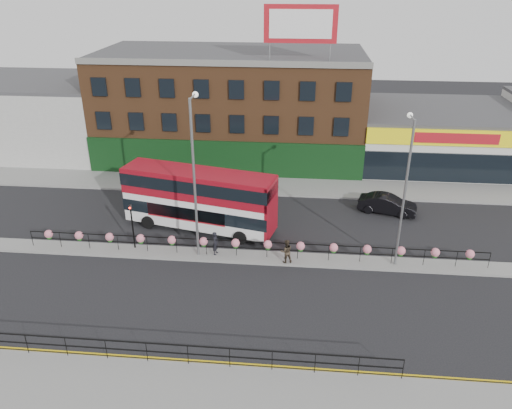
# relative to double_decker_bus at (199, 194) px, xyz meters

# --- Properties ---
(ground) EXTENTS (120.00, 120.00, 0.00)m
(ground) POSITION_rel_double_decker_bus_xyz_m (4.14, -3.82, -2.74)
(ground) COLOR black
(ground) RESTS_ON ground
(south_pavement) EXTENTS (60.00, 4.00, 0.15)m
(south_pavement) POSITION_rel_double_decker_bus_xyz_m (4.14, -15.82, -2.67)
(south_pavement) COLOR gray
(south_pavement) RESTS_ON ground
(north_pavement) EXTENTS (60.00, 4.00, 0.15)m
(north_pavement) POSITION_rel_double_decker_bus_xyz_m (4.14, 8.18, -2.67)
(north_pavement) COLOR gray
(north_pavement) RESTS_ON ground
(median) EXTENTS (60.00, 1.60, 0.15)m
(median) POSITION_rel_double_decker_bus_xyz_m (4.14, -3.82, -2.67)
(median) COLOR gray
(median) RESTS_ON ground
(yellow_line_inner) EXTENTS (60.00, 0.10, 0.01)m
(yellow_line_inner) POSITION_rel_double_decker_bus_xyz_m (4.14, -13.52, -2.74)
(yellow_line_inner) COLOR gold
(yellow_line_inner) RESTS_ON ground
(yellow_line_outer) EXTENTS (60.00, 0.10, 0.01)m
(yellow_line_outer) POSITION_rel_double_decker_bus_xyz_m (4.14, -13.70, -2.74)
(yellow_line_outer) COLOR gold
(yellow_line_outer) RESTS_ON ground
(brick_building) EXTENTS (25.00, 12.21, 10.30)m
(brick_building) POSITION_rel_double_decker_bus_xyz_m (0.14, 16.14, 2.38)
(brick_building) COLOR brown
(brick_building) RESTS_ON ground
(supermarket) EXTENTS (15.00, 12.25, 5.30)m
(supermarket) POSITION_rel_double_decker_bus_xyz_m (20.14, 16.08, -0.09)
(supermarket) COLOR silver
(supermarket) RESTS_ON ground
(warehouse_west) EXTENTS (15.50, 12.00, 7.30)m
(warehouse_west) POSITION_rel_double_decker_bus_xyz_m (-20.11, 16.18, 0.91)
(warehouse_west) COLOR #AAAAA5
(warehouse_west) RESTS_ON ground
(billboard) EXTENTS (6.00, 0.29, 4.40)m
(billboard) POSITION_rel_double_decker_bus_xyz_m (6.64, 11.17, 10.44)
(billboard) COLOR #A4131C
(billboard) RESTS_ON brick_building
(median_railing) EXTENTS (30.04, 0.56, 1.23)m
(median_railing) POSITION_rel_double_decker_bus_xyz_m (4.14, -3.82, -1.70)
(median_railing) COLOR black
(median_railing) RESTS_ON median
(south_railing) EXTENTS (20.04, 0.05, 1.12)m
(south_railing) POSITION_rel_double_decker_bus_xyz_m (2.14, -13.92, -1.78)
(south_railing) COLOR black
(south_railing) RESTS_ON south_pavement
(double_decker_bus) EXTENTS (11.34, 5.07, 4.47)m
(double_decker_bus) POSITION_rel_double_decker_bus_xyz_m (0.00, 0.00, 0.00)
(double_decker_bus) COLOR white
(double_decker_bus) RESTS_ON ground
(car) EXTENTS (3.77, 5.19, 1.45)m
(car) POSITION_rel_double_decker_bus_xyz_m (13.93, 3.91, -2.02)
(car) COLOR black
(car) RESTS_ON ground
(pedestrian_a) EXTENTS (0.74, 0.63, 1.61)m
(pedestrian_a) POSITION_rel_double_decker_bus_xyz_m (1.74, -3.71, -1.79)
(pedestrian_a) COLOR black
(pedestrian_a) RESTS_ON median
(pedestrian_b) EXTENTS (1.11, 1.03, 1.60)m
(pedestrian_b) POSITION_rel_double_decker_bus_xyz_m (6.41, -4.32, -1.79)
(pedestrian_b) COLOR #382D21
(pedestrian_b) RESTS_ON median
(lamp_column_west) EXTENTS (0.37, 1.83, 10.44)m
(lamp_column_west) POSITION_rel_double_decker_bus_xyz_m (0.61, -3.66, 3.59)
(lamp_column_west) COLOR gray
(lamp_column_west) RESTS_ON median
(lamp_column_east) EXTENTS (0.34, 1.67, 9.51)m
(lamp_column_east) POSITION_rel_double_decker_bus_xyz_m (13.37, -3.63, 3.04)
(lamp_column_east) COLOR gray
(lamp_column_east) RESTS_ON median
(traffic_light_median) EXTENTS (0.15, 0.28, 3.65)m
(traffic_light_median) POSITION_rel_double_decker_bus_xyz_m (-3.86, -3.42, -0.28)
(traffic_light_median) COLOR black
(traffic_light_median) RESTS_ON median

